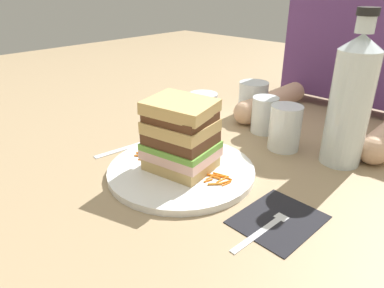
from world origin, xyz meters
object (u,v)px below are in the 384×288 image
(napkin_dark, at_px, (278,219))
(empty_tumbler_1, at_px, (203,106))
(knife, at_px, (133,146))
(diner_across, at_px, (367,23))
(juice_glass, at_px, (285,131))
(empty_tumbler_2, at_px, (265,115))
(fork, at_px, (270,224))
(main_plate, at_px, (181,170))
(sandwich, at_px, (181,136))
(empty_tumbler_0, at_px, (253,99))
(water_bottle, at_px, (351,100))

(napkin_dark, xyz_separation_m, empty_tumbler_1, (-0.38, 0.25, 0.03))
(knife, height_order, diner_across, diner_across)
(juice_glass, xyz_separation_m, empty_tumbler_2, (-0.08, 0.05, 0.00))
(napkin_dark, relative_size, fork, 0.82)
(napkin_dark, xyz_separation_m, knife, (-0.38, 0.01, 0.00))
(empty_tumbler_1, xyz_separation_m, diner_across, (0.26, 0.34, 0.20))
(empty_tumbler_2, bearing_deg, main_plate, -90.15)
(napkin_dark, bearing_deg, sandwich, -179.73)
(empty_tumbler_1, bearing_deg, juice_glass, -2.94)
(empty_tumbler_2, xyz_separation_m, diner_across, (0.09, 0.31, 0.20))
(knife, xyz_separation_m, juice_glass, (0.25, 0.22, 0.04))
(main_plate, height_order, empty_tumbler_0, empty_tumbler_0)
(empty_tumbler_1, distance_m, empty_tumbler_2, 0.17)
(knife, height_order, empty_tumbler_2, empty_tumbler_2)
(empty_tumbler_0, xyz_separation_m, empty_tumbler_2, (0.09, -0.08, -0.00))
(juice_glass, relative_size, empty_tumbler_0, 1.08)
(napkin_dark, distance_m, empty_tumbler_0, 0.48)
(empty_tumbler_0, bearing_deg, diner_across, 50.38)
(sandwich, xyz_separation_m, fork, (0.21, -0.02, -0.07))
(sandwich, height_order, water_bottle, water_bottle)
(juice_glass, distance_m, water_bottle, 0.15)
(fork, height_order, empty_tumbler_1, empty_tumbler_1)
(fork, distance_m, empty_tumbler_0, 0.50)
(juice_glass, xyz_separation_m, empty_tumbler_1, (-0.25, 0.01, -0.01))
(main_plate, xyz_separation_m, fork, (0.21, -0.02, -0.00))
(napkin_dark, xyz_separation_m, fork, (-0.00, -0.02, 0.00))
(main_plate, xyz_separation_m, empty_tumbler_1, (-0.17, 0.25, 0.03))
(diner_across, bearing_deg, knife, -114.07)
(water_bottle, xyz_separation_m, empty_tumbler_1, (-0.37, -0.01, -0.10))
(juice_glass, height_order, empty_tumbler_2, juice_glass)
(knife, height_order, juice_glass, juice_glass)
(sandwich, relative_size, napkin_dark, 1.05)
(knife, bearing_deg, water_bottle, 33.93)
(sandwich, relative_size, empty_tumbler_0, 1.54)
(fork, height_order, empty_tumbler_2, empty_tumbler_2)
(fork, xyz_separation_m, juice_glass, (-0.13, 0.26, 0.04))
(empty_tumbler_0, height_order, empty_tumbler_2, empty_tumbler_0)
(knife, xyz_separation_m, diner_across, (0.26, 0.58, 0.24))
(juice_glass, distance_m, diner_across, 0.41)
(empty_tumbler_2, bearing_deg, diner_across, 73.25)
(empty_tumbler_1, relative_size, empty_tumbler_2, 0.87)
(sandwich, relative_size, empty_tumbler_2, 1.61)
(sandwich, bearing_deg, water_bottle, 52.17)
(sandwich, xyz_separation_m, empty_tumbler_2, (0.00, 0.29, -0.04))
(main_plate, distance_m, diner_across, 0.64)
(main_plate, distance_m, napkin_dark, 0.22)
(empty_tumbler_0, xyz_separation_m, diner_across, (0.18, 0.22, 0.19))
(main_plate, distance_m, sandwich, 0.07)
(main_plate, distance_m, fork, 0.22)
(napkin_dark, distance_m, empty_tumbler_2, 0.36)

